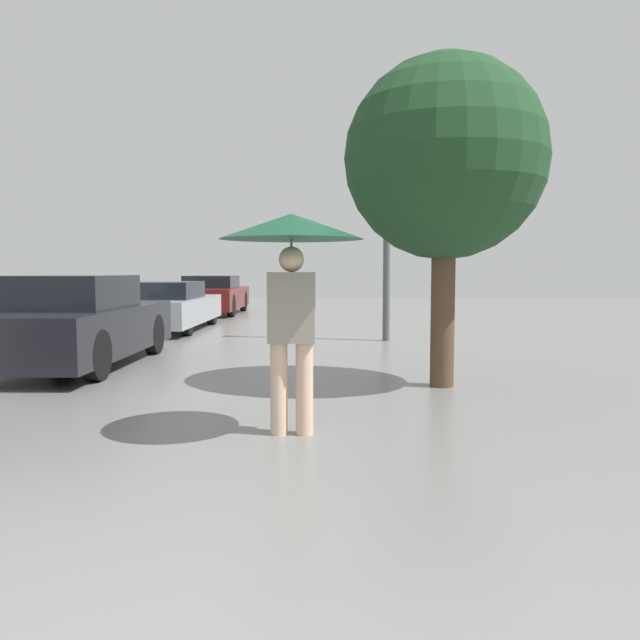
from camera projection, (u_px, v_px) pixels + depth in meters
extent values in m
cylinder|color=beige|center=(279.00, 388.00, 5.25)|extent=(0.15, 0.15, 0.78)
cylinder|color=beige|center=(304.00, 389.00, 5.25)|extent=(0.15, 0.15, 0.78)
cube|color=gray|center=(292.00, 307.00, 5.19)|extent=(0.39, 0.23, 0.59)
sphere|color=beige|center=(291.00, 259.00, 5.16)|extent=(0.21, 0.21, 0.21)
cylinder|color=#515456|center=(291.00, 277.00, 5.17)|extent=(0.02, 0.02, 0.62)
cone|color=#14472D|center=(291.00, 226.00, 5.14)|extent=(1.20, 1.20, 0.21)
cube|color=black|center=(76.00, 330.00, 9.07)|extent=(1.71, 4.15, 0.67)
cube|color=black|center=(69.00, 292.00, 8.82)|extent=(1.45, 1.87, 0.47)
cylinder|color=black|center=(62.00, 334.00, 10.38)|extent=(0.18, 0.65, 0.65)
cylinder|color=black|center=(154.00, 334.00, 10.36)|extent=(0.18, 0.65, 0.65)
cylinder|color=black|center=(96.00, 355.00, 7.79)|extent=(0.18, 0.65, 0.65)
cube|color=#9EA3A8|center=(164.00, 310.00, 14.59)|extent=(1.88, 4.52, 0.57)
cube|color=black|center=(161.00, 290.00, 14.33)|extent=(1.60, 2.03, 0.39)
cylinder|color=black|center=(146.00, 312.00, 16.01)|extent=(0.18, 0.63, 0.63)
cylinder|color=black|center=(212.00, 312.00, 15.99)|extent=(0.18, 0.63, 0.63)
cylinder|color=black|center=(107.00, 321.00, 13.22)|extent=(0.18, 0.63, 0.63)
cylinder|color=black|center=(187.00, 321.00, 13.19)|extent=(0.18, 0.63, 0.63)
cube|color=maroon|center=(213.00, 298.00, 19.93)|extent=(1.74, 4.31, 0.65)
cube|color=black|center=(212.00, 282.00, 19.67)|extent=(1.48, 1.94, 0.38)
cylinder|color=black|center=(198.00, 301.00, 21.28)|extent=(0.18, 0.67, 0.67)
cylinder|color=black|center=(243.00, 301.00, 21.26)|extent=(0.18, 0.67, 0.67)
cylinder|color=black|center=(179.00, 306.00, 18.62)|extent=(0.18, 0.67, 0.67)
cylinder|color=black|center=(231.00, 306.00, 18.60)|extent=(0.18, 0.67, 0.67)
cylinder|color=brown|center=(443.00, 301.00, 7.39)|extent=(0.28, 0.28, 2.04)
sphere|color=#1E4223|center=(445.00, 158.00, 7.26)|extent=(2.36, 2.36, 2.36)
cylinder|color=#515456|center=(387.00, 218.00, 12.13)|extent=(0.14, 0.14, 4.80)
sphere|color=beige|center=(388.00, 88.00, 11.94)|extent=(0.25, 0.25, 0.25)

